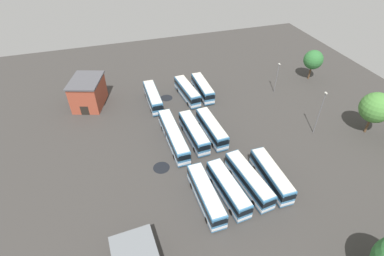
# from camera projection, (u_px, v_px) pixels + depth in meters

# --- Properties ---
(ground_plane) EXTENTS (107.94, 107.94, 0.00)m
(ground_plane) POSITION_uv_depth(u_px,v_px,m) (203.00, 137.00, 59.32)
(ground_plane) COLOR #383533
(bus_row0_slot0) EXTENTS (10.97, 2.55, 3.40)m
(bus_row0_slot0) POSITION_uv_depth(u_px,v_px,m) (153.00, 97.00, 67.61)
(bus_row0_slot0) COLOR teal
(bus_row0_slot0) RESTS_ON ground_plane
(bus_row0_slot2) EXTENTS (11.04, 3.49, 3.40)m
(bus_row0_slot2) POSITION_uv_depth(u_px,v_px,m) (187.00, 91.00, 69.68)
(bus_row0_slot2) COLOR teal
(bus_row0_slot2) RESTS_ON ground_plane
(bus_row0_slot3) EXTENTS (10.56, 2.59, 3.40)m
(bus_row0_slot3) POSITION_uv_depth(u_px,v_px,m) (203.00, 88.00, 70.81)
(bus_row0_slot3) COLOR teal
(bus_row0_slot3) RESTS_ON ground_plane
(bus_row1_slot0) EXTENTS (14.27, 2.79, 3.40)m
(bus_row1_slot0) POSITION_uv_depth(u_px,v_px,m) (173.00, 135.00, 56.79)
(bus_row1_slot0) COLOR teal
(bus_row1_slot0) RESTS_ON ground_plane
(bus_row1_slot1) EXTENTS (11.32, 3.00, 3.40)m
(bus_row1_slot1) POSITION_uv_depth(u_px,v_px,m) (194.00, 132.00, 57.56)
(bus_row1_slot1) COLOR teal
(bus_row1_slot1) RESTS_ON ground_plane
(bus_row1_slot2) EXTENTS (11.00, 3.06, 3.40)m
(bus_row1_slot2) POSITION_uv_depth(u_px,v_px,m) (212.00, 128.00, 58.54)
(bus_row1_slot2) COLOR teal
(bus_row1_slot2) RESTS_ON ground_plane
(bus_row2_slot0) EXTENTS (11.29, 2.72, 3.40)m
(bus_row2_slot0) POSITION_uv_depth(u_px,v_px,m) (206.00, 195.00, 45.49)
(bus_row2_slot0) COLOR teal
(bus_row2_slot0) RESTS_ON ground_plane
(bus_row2_slot1) EXTENTS (10.96, 3.49, 3.40)m
(bus_row2_slot1) POSITION_uv_depth(u_px,v_px,m) (228.00, 188.00, 46.50)
(bus_row2_slot1) COLOR teal
(bus_row2_slot1) RESTS_ON ground_plane
(bus_row2_slot2) EXTENTS (11.65, 3.73, 3.40)m
(bus_row2_slot2) POSITION_uv_depth(u_px,v_px,m) (249.00, 180.00, 47.95)
(bus_row2_slot2) COLOR teal
(bus_row2_slot2) RESTS_ON ground_plane
(bus_row2_slot3) EXTENTS (10.72, 2.56, 3.40)m
(bus_row2_slot3) POSITION_uv_depth(u_px,v_px,m) (271.00, 175.00, 48.67)
(bus_row2_slot3) COLOR teal
(bus_row2_slot3) RESTS_ON ground_plane
(depot_building) EXTENTS (10.39, 8.92, 6.50)m
(depot_building) POSITION_uv_depth(u_px,v_px,m) (88.00, 92.00, 66.47)
(depot_building) COLOR #99422D
(depot_building) RESTS_ON ground_plane
(lamp_post_by_building) EXTENTS (0.56, 0.28, 9.55)m
(lamp_post_by_building) POSITION_uv_depth(u_px,v_px,m) (320.00, 112.00, 57.16)
(lamp_post_by_building) COLOR slate
(lamp_post_by_building) RESTS_ON ground_plane
(lamp_post_mid_lot) EXTENTS (0.56, 0.28, 7.62)m
(lamp_post_mid_lot) POSITION_uv_depth(u_px,v_px,m) (277.00, 77.00, 70.29)
(lamp_post_mid_lot) COLOR slate
(lamp_post_mid_lot) RESTS_ON ground_plane
(tree_north_edge) EXTENTS (4.85, 4.85, 7.89)m
(tree_north_edge) POSITION_uv_depth(u_px,v_px,m) (313.00, 60.00, 74.77)
(tree_north_edge) COLOR brown
(tree_north_edge) RESTS_ON ground_plane
(tree_south_edge) EXTENTS (6.02, 6.02, 9.05)m
(tree_south_edge) POSITION_uv_depth(u_px,v_px,m) (376.00, 108.00, 56.80)
(tree_south_edge) COLOR brown
(tree_south_edge) RESTS_ON ground_plane
(puddle_back_corner) EXTENTS (2.96, 2.96, 0.01)m
(puddle_back_corner) POSITION_uv_depth(u_px,v_px,m) (166.00, 98.00, 70.67)
(puddle_back_corner) COLOR black
(puddle_back_corner) RESTS_ON ground_plane
(puddle_between_rows) EXTENTS (2.99, 2.99, 0.01)m
(puddle_between_rows) POSITION_uv_depth(u_px,v_px,m) (161.00, 168.00, 52.53)
(puddle_between_rows) COLOR black
(puddle_between_rows) RESTS_ON ground_plane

